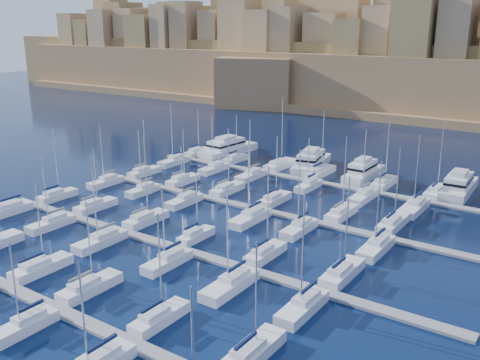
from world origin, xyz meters
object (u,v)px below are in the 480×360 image
Objects in this scene: motor_yacht_d at (459,186)px; motor_yacht_b at (311,161)px; motor_yacht_a at (228,148)px; sailboat_2 at (41,267)px; motor_yacht_c at (363,171)px; sailboat_4 at (159,318)px.

motor_yacht_b is at bearing 178.76° from motor_yacht_d.
motor_yacht_d is (58.26, -1.05, 0.00)m from motor_yacht_a.
motor_yacht_b is (5.40, 70.60, 0.98)m from sailboat_2.
motor_yacht_c is at bearing -177.84° from motor_yacht_d.
motor_yacht_c is 19.98m from motor_yacht_d.
motor_yacht_d is (16.47, 70.25, 0.99)m from sailboat_4.
motor_yacht_a and motor_yacht_d have the same top height.
motor_yacht_d is at bearing 60.85° from sailboat_2.
motor_yacht_a is at bearing 177.30° from motor_yacht_c.
motor_yacht_c is 0.89× the size of motor_yacht_d.
motor_yacht_d is at bearing -1.04° from motor_yacht_a.
motor_yacht_c is at bearing 74.62° from sailboat_2.
sailboat_4 is (22.51, -0.37, -0.01)m from sailboat_2.
motor_yacht_b is (-17.11, 70.98, 0.99)m from sailboat_4.
sailboat_2 is at bearing -94.37° from motor_yacht_b.
sailboat_2 is 70.82m from motor_yacht_b.
motor_yacht_b is at bearing 85.63° from sailboat_2.
sailboat_4 is at bearing -87.12° from motor_yacht_c.
motor_yacht_a is at bearing 105.21° from sailboat_2.
motor_yacht_b is 1.13× the size of motor_yacht_d.
sailboat_4 is 82.66m from motor_yacht_a.
sailboat_4 is at bearing -0.95° from sailboat_2.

